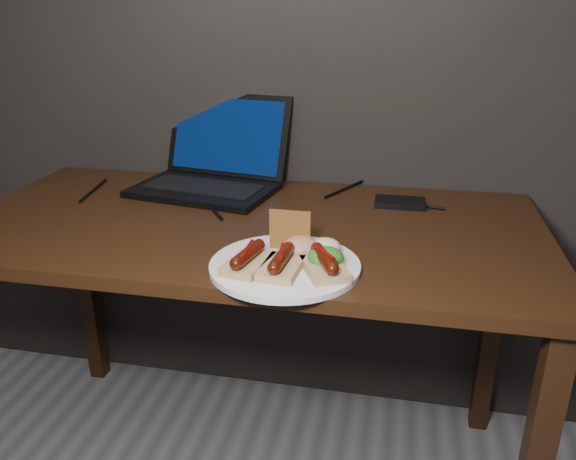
# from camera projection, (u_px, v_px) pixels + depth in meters

# --- Properties ---
(desk) EXTENTS (1.40, 0.70, 0.75)m
(desk) POSITION_uv_depth(u_px,v_px,m) (248.00, 254.00, 1.38)
(desk) COLOR #361E0D
(desk) RESTS_ON ground
(laptop) EXTENTS (0.42, 0.38, 0.25)m
(laptop) POSITION_uv_depth(u_px,v_px,m) (213.00, 168.00, 1.58)
(laptop) COLOR black
(laptop) RESTS_ON desk
(hard_drive) EXTENTS (0.13, 0.08, 0.02)m
(hard_drive) POSITION_uv_depth(u_px,v_px,m) (400.00, 203.00, 1.45)
(hard_drive) COLOR black
(hard_drive) RESTS_ON desk
(desk_cables) EXTENTS (0.97, 0.42, 0.01)m
(desk_cables) POSITION_uv_depth(u_px,v_px,m) (258.00, 196.00, 1.51)
(desk_cables) COLOR black
(desk_cables) RESTS_ON desk
(plate) EXTENTS (0.35, 0.35, 0.01)m
(plate) POSITION_uv_depth(u_px,v_px,m) (285.00, 266.00, 1.10)
(plate) COLOR white
(plate) RESTS_ON desk
(bread_sausage_left) EXTENTS (0.09, 0.13, 0.04)m
(bread_sausage_left) POSITION_uv_depth(u_px,v_px,m) (248.00, 260.00, 1.07)
(bread_sausage_left) COLOR tan
(bread_sausage_left) RESTS_ON plate
(bread_sausage_center) EXTENTS (0.08, 0.12, 0.04)m
(bread_sausage_center) POSITION_uv_depth(u_px,v_px,m) (281.00, 263.00, 1.06)
(bread_sausage_center) COLOR tan
(bread_sausage_center) RESTS_ON plate
(bread_sausage_right) EXTENTS (0.11, 0.13, 0.04)m
(bread_sausage_right) POSITION_uv_depth(u_px,v_px,m) (324.00, 264.00, 1.05)
(bread_sausage_right) COLOR tan
(bread_sausage_right) RESTS_ON plate
(crispbread) EXTENTS (0.09, 0.01, 0.08)m
(crispbread) POSITION_uv_depth(u_px,v_px,m) (290.00, 230.00, 1.14)
(crispbread) COLOR olive
(crispbread) RESTS_ON plate
(salad_greens) EXTENTS (0.07, 0.07, 0.04)m
(salad_greens) POSITION_uv_depth(u_px,v_px,m) (326.00, 257.00, 1.08)
(salad_greens) COLOR #1D5C12
(salad_greens) RESTS_ON plate
(salsa_mound) EXTENTS (0.07, 0.07, 0.04)m
(salsa_mound) POSITION_uv_depth(u_px,v_px,m) (301.00, 246.00, 1.12)
(salsa_mound) COLOR #A61013
(salsa_mound) RESTS_ON plate
(coleslaw_mound) EXTENTS (0.06, 0.06, 0.04)m
(coleslaw_mound) POSITION_uv_depth(u_px,v_px,m) (325.00, 247.00, 1.12)
(coleslaw_mound) COLOR white
(coleslaw_mound) RESTS_ON plate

